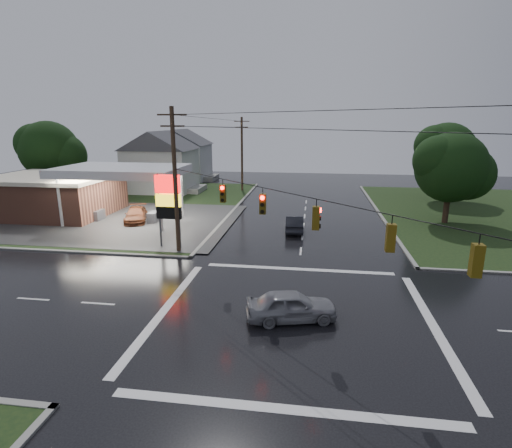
# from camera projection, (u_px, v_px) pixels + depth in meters

# --- Properties ---
(ground) EXTENTS (120.00, 120.00, 0.00)m
(ground) POSITION_uv_depth(u_px,v_px,m) (294.00, 317.00, 20.94)
(ground) COLOR black
(ground) RESTS_ON ground
(grass_nw) EXTENTS (36.00, 36.00, 0.08)m
(grass_nw) POSITION_uv_depth(u_px,v_px,m) (94.00, 203.00, 49.42)
(grass_nw) COLOR black
(grass_nw) RESTS_ON ground
(gas_station) EXTENTS (26.20, 18.00, 5.60)m
(gas_station) POSITION_uv_depth(u_px,v_px,m) (64.00, 192.00, 42.71)
(gas_station) COLOR #2D2D2D
(gas_station) RESTS_ON ground
(pylon_sign) EXTENTS (2.00, 0.35, 6.00)m
(pylon_sign) POSITION_uv_depth(u_px,v_px,m) (168.00, 199.00, 31.44)
(pylon_sign) COLOR #59595E
(pylon_sign) RESTS_ON ground
(utility_pole_nw) EXTENTS (2.20, 0.32, 11.00)m
(utility_pole_nw) POSITION_uv_depth(u_px,v_px,m) (175.00, 179.00, 29.92)
(utility_pole_nw) COLOR #382619
(utility_pole_nw) RESTS_ON ground
(utility_pole_n) EXTENTS (2.20, 0.32, 10.50)m
(utility_pole_n) POSITION_uv_depth(u_px,v_px,m) (242.00, 153.00, 57.29)
(utility_pole_n) COLOR #382619
(utility_pole_n) RESTS_ON ground
(traffic_signals) EXTENTS (26.87, 26.87, 1.47)m
(traffic_signals) POSITION_uv_depth(u_px,v_px,m) (297.00, 195.00, 19.29)
(traffic_signals) COLOR black
(traffic_signals) RESTS_ON ground
(house_near) EXTENTS (11.05, 8.48, 8.60)m
(house_near) POSITION_uv_depth(u_px,v_px,m) (161.00, 161.00, 57.21)
(house_near) COLOR silver
(house_near) RESTS_ON ground
(house_far) EXTENTS (11.05, 8.48, 8.60)m
(house_far) POSITION_uv_depth(u_px,v_px,m) (181.00, 154.00, 68.85)
(house_far) COLOR silver
(house_far) RESTS_ON ground
(tree_nw_behind) EXTENTS (8.93, 7.60, 10.00)m
(tree_nw_behind) POSITION_uv_depth(u_px,v_px,m) (50.00, 150.00, 52.79)
(tree_nw_behind) COLOR black
(tree_nw_behind) RESTS_ON ground
(tree_ne_near) EXTENTS (7.99, 6.80, 8.98)m
(tree_ne_near) POSITION_uv_depth(u_px,v_px,m) (453.00, 168.00, 38.67)
(tree_ne_near) COLOR black
(tree_ne_near) RESTS_ON ground
(tree_ne_far) EXTENTS (8.46, 7.20, 9.80)m
(tree_ne_far) POSITION_uv_depth(u_px,v_px,m) (447.00, 152.00, 49.60)
(tree_ne_far) COLOR black
(tree_ne_far) RESTS_ON ground
(car_north) EXTENTS (1.81, 4.66, 1.51)m
(car_north) POSITION_uv_depth(u_px,v_px,m) (295.00, 223.00, 36.98)
(car_north) COLOR black
(car_north) RESTS_ON ground
(car_crossing) EXTENTS (4.94, 2.91, 1.58)m
(car_crossing) POSITION_uv_depth(u_px,v_px,m) (291.00, 306.00, 20.43)
(car_crossing) COLOR gray
(car_crossing) RESTS_ON ground
(car_pump) EXTENTS (3.52, 5.38, 1.45)m
(car_pump) POSITION_uv_depth(u_px,v_px,m) (136.00, 215.00, 40.48)
(car_pump) COLOR #532613
(car_pump) RESTS_ON ground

